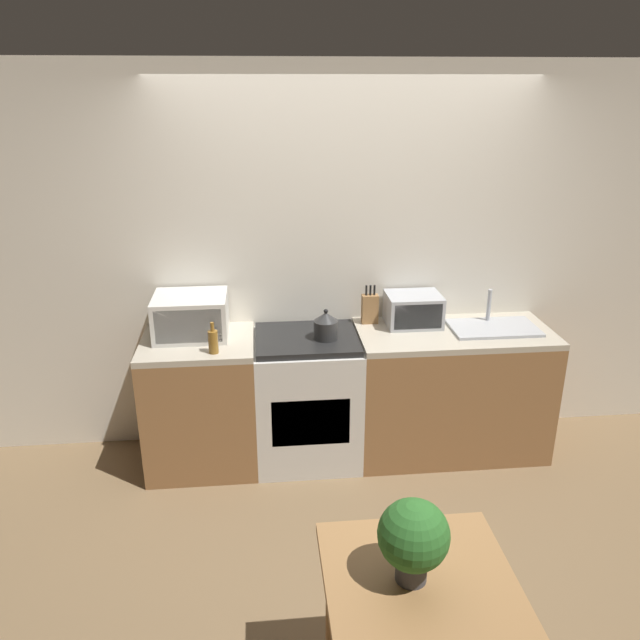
% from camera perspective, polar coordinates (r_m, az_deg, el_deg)
% --- Properties ---
extents(ground_plane, '(16.00, 16.00, 0.00)m').
position_cam_1_polar(ground_plane, '(3.87, 4.39, -18.54)').
color(ground_plane, brown).
extents(wall_back, '(10.00, 0.06, 2.60)m').
position_cam_1_polar(wall_back, '(4.29, 2.22, 5.32)').
color(wall_back, silver).
rests_on(wall_back, ground_plane).
extents(counter_left_run, '(0.72, 0.62, 0.90)m').
position_cam_1_polar(counter_left_run, '(4.28, -10.78, -7.42)').
color(counter_left_run, olive).
rests_on(counter_left_run, ground_plane).
extents(counter_right_run, '(1.30, 0.62, 0.90)m').
position_cam_1_polar(counter_right_run, '(4.45, 11.81, -6.34)').
color(counter_right_run, olive).
rests_on(counter_right_run, ground_plane).
extents(stove_range, '(0.69, 0.62, 0.90)m').
position_cam_1_polar(stove_range, '(4.27, -1.19, -7.13)').
color(stove_range, silver).
rests_on(stove_range, ground_plane).
extents(kettle, '(0.16, 0.16, 0.20)m').
position_cam_1_polar(kettle, '(4.01, 0.53, -0.53)').
color(kettle, '#2D2D2D').
rests_on(kettle, stove_range).
extents(microwave, '(0.47, 0.39, 0.27)m').
position_cam_1_polar(microwave, '(4.13, -11.72, 0.37)').
color(microwave, silver).
rests_on(microwave, counter_left_run).
extents(bottle, '(0.06, 0.06, 0.20)m').
position_cam_1_polar(bottle, '(3.86, -9.74, -1.92)').
color(bottle, olive).
rests_on(bottle, counter_left_run).
extents(knife_block, '(0.11, 0.06, 0.27)m').
position_cam_1_polar(knife_block, '(4.28, 4.58, 1.06)').
color(knife_block, '#9E7042').
rests_on(knife_block, counter_right_run).
extents(toaster_oven, '(0.37, 0.29, 0.22)m').
position_cam_1_polar(toaster_oven, '(4.28, 8.53, 0.94)').
color(toaster_oven, '#ADAFB5').
rests_on(toaster_oven, counter_right_run).
extents(sink_basin, '(0.58, 0.35, 0.24)m').
position_cam_1_polar(sink_basin, '(4.35, 15.57, -0.61)').
color(sink_basin, '#ADAFB5').
rests_on(sink_basin, counter_right_run).
extents(dining_table, '(0.70, 0.69, 0.76)m').
position_cam_1_polar(dining_table, '(2.58, 9.01, -24.32)').
color(dining_table, '#9E7042').
rests_on(dining_table, ground_plane).
extents(potted_plant, '(0.26, 0.26, 0.33)m').
position_cam_1_polar(potted_plant, '(2.36, 8.53, -19.04)').
color(potted_plant, '#424247').
rests_on(potted_plant, dining_table).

